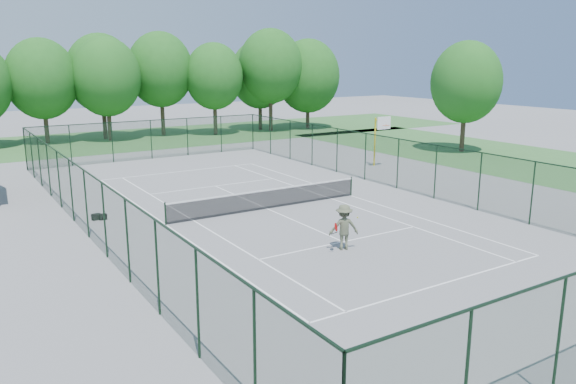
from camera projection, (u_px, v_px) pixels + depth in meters
name	position (u px, v px, depth m)	size (l,w,h in m)	color
ground	(268.00, 209.00, 29.11)	(140.00, 140.00, 0.00)	gray
grass_far	(111.00, 140.00, 53.82)	(80.00, 16.00, 0.01)	#3B7235
grass_side	(502.00, 157.00, 44.84)	(14.00, 40.00, 0.01)	#3B7235
court_lines	(268.00, 209.00, 29.11)	(11.05, 23.85, 0.01)	white
tennis_net	(267.00, 198.00, 28.98)	(11.08, 0.08, 1.10)	black
fence_enclosure	(267.00, 180.00, 28.75)	(18.05, 36.05, 3.02)	#18371F
tree_line_far	(106.00, 77.00, 52.45)	(39.40, 6.40, 9.70)	#473427
basketball_goal	(380.00, 131.00, 40.07)	(1.20, 1.43, 3.65)	gold
tree_side	(466.00, 82.00, 46.04)	(5.76, 5.76, 9.12)	#473427
sports_bag_a	(103.00, 217.00, 27.10)	(0.36, 0.22, 0.29)	black
sports_bag_b	(96.00, 217.00, 27.07)	(0.39, 0.24, 0.31)	black
tennis_player	(344.00, 227.00, 22.71)	(1.93, 1.12, 1.87)	#50553E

